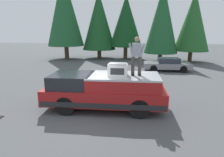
# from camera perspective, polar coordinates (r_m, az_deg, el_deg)

# --- Properties ---
(ground_plane) EXTENTS (90.00, 90.00, 0.00)m
(ground_plane) POSITION_cam_1_polar(r_m,az_deg,el_deg) (9.30, -6.91, -9.36)
(ground_plane) COLOR #4C4F51
(pickup_truck) EXTENTS (2.01, 5.54, 1.65)m
(pickup_truck) POSITION_cam_1_polar(r_m,az_deg,el_deg) (9.28, -2.12, -3.55)
(pickup_truck) COLOR maroon
(pickup_truck) RESTS_ON ground
(compressor_unit) EXTENTS (0.65, 0.84, 0.56)m
(compressor_unit) POSITION_cam_1_polar(r_m,az_deg,el_deg) (8.79, 1.66, 2.55)
(compressor_unit) COLOR white
(compressor_unit) RESTS_ON pickup_truck
(person_on_truck_bed) EXTENTS (0.29, 0.72, 1.69)m
(person_on_truck_bed) POSITION_cam_1_polar(r_m,az_deg,el_deg) (8.86, 7.01, 6.64)
(person_on_truck_bed) COLOR #423D38
(person_on_truck_bed) RESTS_ON pickup_truck
(parked_car_grey) EXTENTS (1.64, 4.10, 1.16)m
(parked_car_grey) POSITION_cam_1_polar(r_m,az_deg,el_deg) (18.69, 15.50, 3.88)
(parked_car_grey) COLOR gray
(parked_car_grey) RESTS_ON ground
(conifer_far_left) EXTENTS (3.80, 3.80, 7.72)m
(conifer_far_left) POSITION_cam_1_polar(r_m,az_deg,el_deg) (24.68, 22.11, 14.79)
(conifer_far_left) COLOR #4C3826
(conifer_far_left) RESTS_ON ground
(conifer_left) EXTENTS (3.75, 3.75, 8.47)m
(conifer_left) POSITION_cam_1_polar(r_m,az_deg,el_deg) (23.63, 14.07, 16.08)
(conifer_left) COLOR #4C3826
(conifer_left) RESTS_ON ground
(conifer_center_left) EXTENTS (4.08, 4.08, 7.73)m
(conifer_center_left) POSITION_cam_1_polar(r_m,az_deg,el_deg) (25.71, 3.99, 15.99)
(conifer_center_left) COLOR #4C3826
(conifer_center_left) RESTS_ON ground
(conifer_center_right) EXTENTS (4.13, 4.13, 8.24)m
(conifer_center_right) POSITION_cam_1_polar(r_m,az_deg,el_deg) (25.94, -3.76, 16.09)
(conifer_center_right) COLOR #4C3826
(conifer_center_right) RESTS_ON ground
(conifer_right) EXTENTS (4.42, 4.42, 10.32)m
(conifer_right) POSITION_cam_1_polar(r_m,az_deg,el_deg) (26.12, -13.40, 18.58)
(conifer_right) COLOR #4C3826
(conifer_right) RESTS_ON ground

